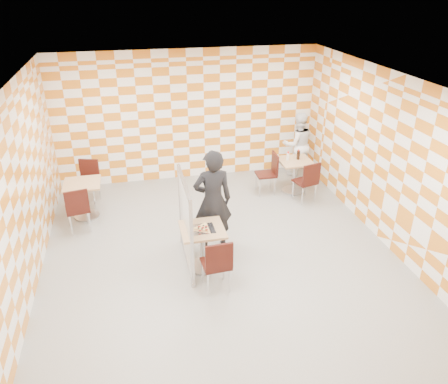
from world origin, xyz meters
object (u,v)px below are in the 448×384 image
chair_main_front (217,262)px  empty_table (84,194)px  sport_bottle (288,156)px  soda_bottle (298,155)px  chair_empty_near (77,207)px  man_dark (213,201)px  chair_second_side (270,170)px  chair_second_front (308,179)px  second_table (295,170)px  partition (186,223)px  man_white (298,144)px  main_table (203,241)px  chair_empty_far (89,178)px

chair_main_front → empty_table: bearing=126.1°
sport_bottle → soda_bottle: (0.24, -0.01, 0.01)m
chair_empty_near → man_dark: 2.60m
chair_second_side → soda_bottle: size_ratio=4.02×
chair_second_front → sport_bottle: sport_bottle is taller
chair_second_front → sport_bottle: size_ratio=4.62×
chair_empty_near → chair_main_front: bearing=-46.4°
chair_empty_near → second_table: bearing=9.7°
empty_table → soda_bottle: (4.59, 0.22, 0.34)m
partition → man_white: (3.15, 3.10, -0.02)m
second_table → empty_table: same height
man_white → main_table: bearing=48.8°
chair_second_front → chair_empty_near: (-4.65, -0.21, 0.00)m
second_table → chair_empty_far: (-4.44, 0.52, 0.04)m
chair_empty_far → man_dark: bearing=-46.2°
chair_second_side → partition: partition is taller
main_table → empty_table: (-2.00, 2.22, 0.00)m
second_table → man_dark: size_ratio=0.41×
chair_second_front → man_dark: size_ratio=0.50×
second_table → chair_second_side: (-0.55, 0.06, 0.04)m
main_table → chair_main_front: 0.68m
chair_empty_near → man_dark: size_ratio=0.50×
second_table → main_table: bearing=-136.3°
chair_main_front → man_white: 4.84m
second_table → sport_bottle: sport_bottle is taller
chair_second_side → man_dark: bearing=-131.8°
sport_bottle → man_white: bearing=56.2°
main_table → soda_bottle: soda_bottle is taller
main_table → second_table: size_ratio=1.00×
main_table → chair_second_side: chair_second_side is taller
empty_table → chair_second_side: bearing=3.4°
main_table → chair_second_side: bearing=51.5°
chair_second_side → second_table: bearing=-6.3°
main_table → man_dark: size_ratio=0.41×
man_dark → soda_bottle: man_dark is taller
chair_empty_near → man_white: 5.25m
second_table → empty_table: bearing=-177.8°
empty_table → chair_main_front: size_ratio=0.81×
partition → chair_second_side: bearing=46.1°
chair_empty_near → sport_bottle: sport_bottle is taller
second_table → empty_table: size_ratio=1.00×
chair_main_front → man_white: (2.80, 3.95, 0.23)m
chair_empty_near → soda_bottle: (4.66, 0.83, 0.31)m
second_table → soda_bottle: soda_bottle is taller
main_table → soda_bottle: size_ratio=3.26×
man_white → sport_bottle: size_ratio=7.75×
empty_table → partition: (1.76, -2.05, 0.28)m
man_white → chair_second_side: bearing=41.2°
man_white → partition: bearing=44.9°
chair_second_front → man_white: man_white is taller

